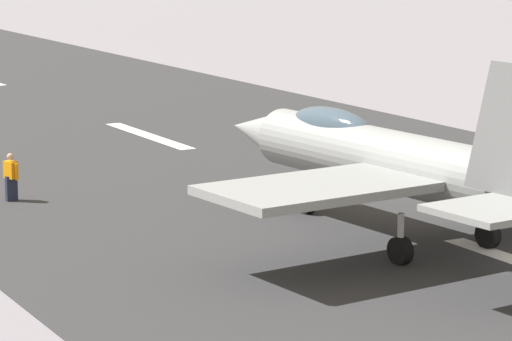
% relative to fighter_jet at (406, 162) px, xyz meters
% --- Properties ---
extents(fighter_jet, '(16.39, 13.57, 5.56)m').
position_rel_fighter_jet_xyz_m(fighter_jet, '(0.00, 0.00, 0.00)').
color(fighter_jet, gray).
rests_on(fighter_jet, ground).
extents(crew_person, '(0.66, 0.42, 1.60)m').
position_rel_fighter_jet_xyz_m(crew_person, '(10.96, 7.94, -1.57)').
color(crew_person, '#1E2338').
rests_on(crew_person, ground).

